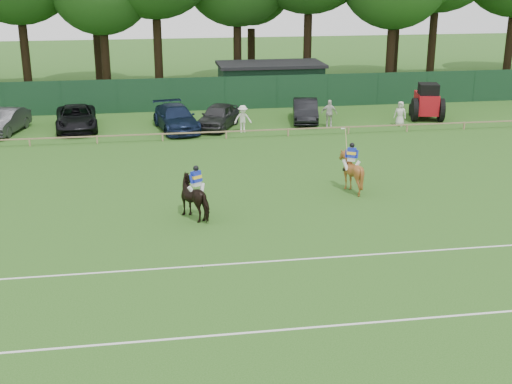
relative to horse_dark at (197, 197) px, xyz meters
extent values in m
plane|color=#1E4C14|center=(1.92, -4.11, -0.91)|extent=(160.00, 160.00, 0.00)
imported|color=black|center=(0.00, 0.00, 0.00)|extent=(2.03, 2.34, 1.83)
imported|color=brown|center=(7.66, 2.53, 0.03)|extent=(2.15, 2.23, 1.89)
imported|color=#313234|center=(-11.11, 17.66, -0.13)|extent=(2.72, 5.00, 1.56)
imported|color=black|center=(-6.62, 17.94, -0.13)|extent=(3.13, 5.88, 1.57)
imported|color=#111C36|center=(-0.08, 16.74, -0.10)|extent=(3.27, 5.93, 1.63)
imported|color=#2A2A2C|center=(2.73, 16.86, -0.10)|extent=(3.72, 5.14, 1.63)
imported|color=black|center=(8.96, 17.89, -0.13)|extent=(2.51, 4.97, 1.56)
imported|color=silver|center=(4.20, 15.43, -0.02)|extent=(1.19, 0.72, 1.78)
imported|color=beige|center=(10.18, 16.07, 0.01)|extent=(1.15, 0.65, 1.85)
imported|color=silver|center=(15.04, 15.58, -0.07)|extent=(0.98, 0.89, 1.68)
cube|color=silver|center=(0.00, 0.00, 0.63)|extent=(0.44, 0.42, 0.18)
cube|color=#182AB3|center=(0.00, 0.00, 0.95)|extent=(0.50, 0.48, 0.51)
cube|color=yellow|center=(0.00, 0.00, 0.93)|extent=(0.52, 0.48, 0.18)
sphere|color=black|center=(0.00, 0.00, 1.32)|extent=(0.25, 0.25, 0.25)
cylinder|color=silver|center=(0.24, 0.11, 0.33)|extent=(0.34, 0.48, 0.59)
cylinder|color=silver|center=(-0.19, -0.19, 0.33)|extent=(0.49, 0.23, 0.59)
cube|color=silver|center=(7.66, 2.53, 0.68)|extent=(0.44, 0.40, 0.18)
cube|color=#182AB3|center=(7.66, 2.53, 1.00)|extent=(0.50, 0.46, 0.51)
cube|color=yellow|center=(7.66, 2.53, 0.98)|extent=(0.51, 0.45, 0.18)
sphere|color=black|center=(7.66, 2.53, 1.37)|extent=(0.25, 0.25, 0.25)
cylinder|color=silver|center=(7.86, 2.36, 0.38)|extent=(0.48, 0.26, 0.59)
cylinder|color=silver|center=(7.40, 2.60, 0.38)|extent=(0.37, 0.47, 0.59)
cylinder|color=tan|center=(7.42, 2.71, 1.55)|extent=(0.08, 0.64, 1.17)
sphere|color=silver|center=(-0.20, -5.22, -0.87)|extent=(0.09, 0.09, 0.09)
cube|color=silver|center=(1.92, -10.11, -0.91)|extent=(60.00, 0.10, 0.01)
cube|color=silver|center=(1.92, -5.11, -0.91)|extent=(60.00, 0.10, 0.01)
cube|color=#997F5B|center=(1.92, 13.89, -0.46)|extent=(62.00, 0.08, 0.08)
cube|color=#14351E|center=(1.92, 22.89, 0.34)|extent=(92.00, 0.04, 2.50)
cube|color=#14331E|center=(7.92, 25.89, 0.49)|extent=(8.00, 4.00, 2.80)
cube|color=black|center=(7.92, 25.89, 2.01)|extent=(8.40, 4.40, 0.24)
cube|color=#A90F18|center=(17.63, 17.39, 0.22)|extent=(1.95, 2.84, 1.40)
cube|color=black|center=(17.54, 16.97, 1.19)|extent=(1.58, 1.66, 0.97)
cylinder|color=black|center=(16.57, 16.86, -0.10)|extent=(0.68, 1.65, 1.62)
cylinder|color=black|center=(18.36, 16.45, -0.10)|extent=(0.68, 1.65, 1.62)
cylinder|color=black|center=(17.09, 18.63, -0.48)|extent=(0.51, 0.91, 0.86)
cylinder|color=black|center=(18.67, 18.26, -0.48)|extent=(0.51, 0.91, 0.86)
camera|label=1|loc=(-1.90, -28.01, 9.60)|focal=48.00mm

